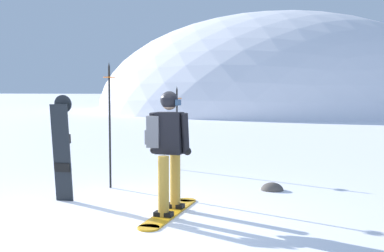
# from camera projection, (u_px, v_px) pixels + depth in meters

# --- Properties ---
(ground_plane) EXTENTS (300.00, 300.00, 0.00)m
(ground_plane) POSITION_uv_depth(u_px,v_px,m) (126.00, 217.00, 6.58)
(ground_plane) COLOR white
(ridge_peak_main) EXTENTS (28.62, 25.76, 15.32)m
(ridge_peak_main) POSITION_uv_depth(u_px,v_px,m) (278.00, 111.00, 38.45)
(ridge_peak_main) COLOR white
(ridge_peak_main) RESTS_ON ground
(snowboarder_main) EXTENTS (0.65, 1.83, 1.71)m
(snowboarder_main) POSITION_uv_depth(u_px,v_px,m) (167.00, 148.00, 6.69)
(snowboarder_main) COLOR orange
(snowboarder_main) RESTS_ON ground
(spare_snowboard) EXTENTS (0.28, 0.19, 1.65)m
(spare_snowboard) POSITION_uv_depth(u_px,v_px,m) (62.00, 148.00, 7.41)
(spare_snowboard) COLOR black
(spare_snowboard) RESTS_ON ground
(piste_marker_near) EXTENTS (0.20, 0.20, 2.21)m
(piste_marker_near) POSITION_uv_depth(u_px,v_px,m) (110.00, 117.00, 8.41)
(piste_marker_near) COLOR black
(piste_marker_near) RESTS_ON ground
(piste_marker_far) EXTENTS (0.20, 0.20, 1.80)m
(piste_marker_far) POSITION_uv_depth(u_px,v_px,m) (177.00, 122.00, 10.36)
(piste_marker_far) COLOR black
(piste_marker_far) RESTS_ON ground
(rock_mid) EXTENTS (0.39, 0.33, 0.27)m
(rock_mid) POSITION_uv_depth(u_px,v_px,m) (272.00, 190.00, 8.30)
(rock_mid) COLOR #4C4742
(rock_mid) RESTS_ON ground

